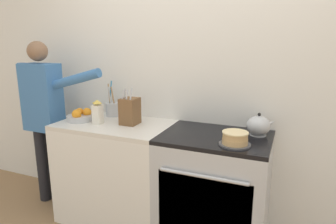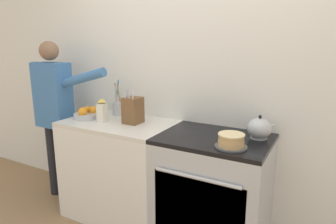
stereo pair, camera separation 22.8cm
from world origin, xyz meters
The scene contains 10 objects.
wall_back centered at (0.00, 0.62, 1.30)m, with size 8.00×0.04×2.60m.
counter_cabinet centered at (-0.64, 0.30, 0.44)m, with size 0.95×0.60×0.88m.
stove_range centered at (0.24, 0.30, 0.44)m, with size 0.80×0.63×0.88m.
layer_cake centered at (0.41, 0.15, 0.93)m, with size 0.21×0.21×0.09m.
tea_kettle centered at (0.52, 0.43, 0.96)m, with size 0.21×0.17×0.17m.
knife_block centered at (-0.50, 0.33, 0.99)m, with size 0.13×0.15×0.31m.
utensil_crock centered at (-0.79, 0.51, 0.95)m, with size 0.12×0.12×0.32m.
fruit_bowl centered at (-0.95, 0.26, 0.92)m, with size 0.22×0.22×0.11m.
milk_carton centered at (-0.75, 0.23, 0.98)m, with size 0.07×0.07×0.20m.
person_baker centered at (-1.39, 0.27, 0.93)m, with size 0.91×0.20×1.56m.
Camera 1 is at (0.73, -1.77, 1.57)m, focal length 32.00 mm.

